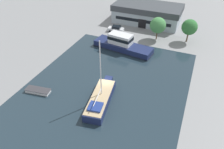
{
  "coord_description": "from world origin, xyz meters",
  "views": [
    {
      "loc": [
        12.89,
        -27.88,
        24.99
      ],
      "look_at": [
        0.0,
        2.71,
        1.0
      ],
      "focal_mm": 35.0,
      "sensor_mm": 36.0,
      "label": 1
    }
  ],
  "objects": [
    {
      "name": "water_canal",
      "position": [
        0.0,
        0.0,
        0.0
      ],
      "size": [
        27.87,
        36.16,
        0.01
      ],
      "primitive_type": "cube",
      "color": "#1E2D38",
      "rests_on": "ground"
    },
    {
      "name": "parked_car",
      "position": [
        -7.24,
        22.61,
        0.82
      ],
      "size": [
        4.31,
        2.15,
        1.62
      ],
      "rotation": [
        0.0,
        0.0,
        1.65
      ],
      "color": "silver",
      "rests_on": "ground"
    },
    {
      "name": "ground_plane",
      "position": [
        0.0,
        0.0,
        0.0
      ],
      "size": [
        440.0,
        440.0,
        0.0
      ],
      "primitive_type": "plane",
      "color": "gray"
    },
    {
      "name": "warehouse_building",
      "position": [
        -1.46,
        32.3,
        2.6
      ],
      "size": [
        19.01,
        9.92,
        5.13
      ],
      "rotation": [
        0.0,
        0.0,
        -0.01
      ],
      "color": "#99A8B2",
      "rests_on": "ground"
    },
    {
      "name": "quay_tree_near_building",
      "position": [
        3.8,
        22.44,
        3.68
      ],
      "size": [
        3.89,
        3.89,
        5.63
      ],
      "color": "brown",
      "rests_on": "ground"
    },
    {
      "name": "sailboat_moored",
      "position": [
        0.8,
        -3.99,
        0.79
      ],
      "size": [
        4.38,
        10.83,
        11.1
      ],
      "rotation": [
        0.0,
        0.0,
        0.16
      ],
      "color": "#19234C",
      "rests_on": "water_canal"
    },
    {
      "name": "quay_tree_by_water",
      "position": [
        11.02,
        24.01,
        3.78
      ],
      "size": [
        3.72,
        3.72,
        5.66
      ],
      "color": "brown",
      "rests_on": "ground"
    },
    {
      "name": "small_dinghy",
      "position": [
        -10.47,
        -5.88,
        0.3
      ],
      "size": [
        4.62,
        2.17,
        0.59
      ],
      "rotation": [
        0.0,
        0.0,
        1.71
      ],
      "color": "silver",
      "rests_on": "water_canal"
    },
    {
      "name": "motor_cruiser",
      "position": [
        -2.29,
        14.15,
        1.33
      ],
      "size": [
        14.28,
        5.68,
        3.7
      ],
      "rotation": [
        0.0,
        0.0,
        1.44
      ],
      "color": "#19234C",
      "rests_on": "water_canal"
    }
  ]
}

